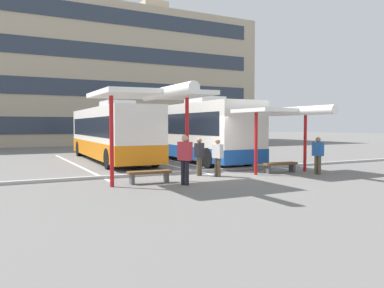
{
  "coord_description": "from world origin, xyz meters",
  "views": [
    {
      "loc": [
        -8.21,
        -13.96,
        2.1
      ],
      "look_at": [
        0.58,
        3.0,
        1.17
      ],
      "focal_mm": 35.98,
      "sensor_mm": 36.0,
      "label": 1
    }
  ],
  "objects_px": {
    "waiting_shelter_0": "(154,96)",
    "waiting_passenger_0": "(318,153)",
    "bench_1": "(280,165)",
    "waiting_shelter_1": "(286,113)",
    "waiting_passenger_2": "(199,154)",
    "coach_bus_1": "(194,132)",
    "waiting_passenger_3": "(218,155)",
    "coach_bus_0": "(111,134)",
    "bench_0": "(149,174)",
    "waiting_passenger_1": "(185,156)"
  },
  "relations": [
    {
      "from": "waiting_shelter_0",
      "to": "waiting_passenger_0",
      "type": "bearing_deg",
      "value": -3.69
    },
    {
      "from": "bench_1",
      "to": "waiting_passenger_0",
      "type": "xyz_separation_m",
      "value": [
        1.06,
        -1.18,
        0.58
      ]
    },
    {
      "from": "waiting_shelter_1",
      "to": "waiting_passenger_0",
      "type": "relative_size",
      "value": 2.62
    },
    {
      "from": "waiting_passenger_2",
      "to": "waiting_passenger_0",
      "type": "bearing_deg",
      "value": -22.86
    },
    {
      "from": "coach_bus_1",
      "to": "waiting_passenger_2",
      "type": "distance_m",
      "value": 6.81
    },
    {
      "from": "coach_bus_1",
      "to": "waiting_passenger_3",
      "type": "relative_size",
      "value": 7.24
    },
    {
      "from": "waiting_shelter_0",
      "to": "bench_1",
      "type": "relative_size",
      "value": 2.93
    },
    {
      "from": "coach_bus_0",
      "to": "bench_0",
      "type": "bearing_deg",
      "value": -97.23
    },
    {
      "from": "coach_bus_0",
      "to": "waiting_shelter_1",
      "type": "bearing_deg",
      "value": -61.76
    },
    {
      "from": "coach_bus_1",
      "to": "waiting_shelter_1",
      "type": "relative_size",
      "value": 2.66
    },
    {
      "from": "waiting_shelter_1",
      "to": "waiting_passenger_2",
      "type": "xyz_separation_m",
      "value": [
        -3.63,
        1.14,
        -1.75
      ]
    },
    {
      "from": "coach_bus_0",
      "to": "waiting_shelter_1",
      "type": "xyz_separation_m",
      "value": [
        5.07,
        -9.45,
        1.08
      ]
    },
    {
      "from": "bench_1",
      "to": "waiting_passenger_1",
      "type": "bearing_deg",
      "value": -167.07
    },
    {
      "from": "coach_bus_1",
      "to": "waiting_passenger_3",
      "type": "xyz_separation_m",
      "value": [
        -2.42,
        -6.75,
        -0.83
      ]
    },
    {
      "from": "waiting_shelter_0",
      "to": "waiting_passenger_0",
      "type": "xyz_separation_m",
      "value": [
        7.32,
        -0.47,
        -2.2
      ]
    },
    {
      "from": "coach_bus_0",
      "to": "waiting_passenger_1",
      "type": "xyz_separation_m",
      "value": [
        -0.23,
        -10.33,
        -0.53
      ]
    },
    {
      "from": "coach_bus_0",
      "to": "waiting_passenger_3",
      "type": "bearing_deg",
      "value": -77.79
    },
    {
      "from": "waiting_passenger_2",
      "to": "waiting_passenger_3",
      "type": "bearing_deg",
      "value": -52.69
    },
    {
      "from": "coach_bus_0",
      "to": "waiting_passenger_3",
      "type": "xyz_separation_m",
      "value": [
        1.94,
        -8.96,
        -0.69
      ]
    },
    {
      "from": "coach_bus_0",
      "to": "waiting_passenger_3",
      "type": "distance_m",
      "value": 9.19
    },
    {
      "from": "bench_0",
      "to": "waiting_passenger_2",
      "type": "xyz_separation_m",
      "value": [
        2.63,
        1.04,
        0.56
      ]
    },
    {
      "from": "coach_bus_1",
      "to": "waiting_passenger_3",
      "type": "bearing_deg",
      "value": -109.71
    },
    {
      "from": "waiting_passenger_0",
      "to": "waiting_shelter_1",
      "type": "bearing_deg",
      "value": 141.66
    },
    {
      "from": "waiting_shelter_1",
      "to": "waiting_passenger_2",
      "type": "bearing_deg",
      "value": 162.6
    },
    {
      "from": "waiting_passenger_0",
      "to": "bench_0",
      "type": "bearing_deg",
      "value": 172.65
    },
    {
      "from": "coach_bus_0",
      "to": "coach_bus_1",
      "type": "height_order",
      "value": "coach_bus_1"
    },
    {
      "from": "coach_bus_0",
      "to": "coach_bus_1",
      "type": "bearing_deg",
      "value": -26.9
    },
    {
      "from": "bench_0",
      "to": "waiting_passenger_1",
      "type": "xyz_separation_m",
      "value": [
        0.96,
        -0.98,
        0.7
      ]
    },
    {
      "from": "bench_1",
      "to": "waiting_passenger_1",
      "type": "xyz_separation_m",
      "value": [
        -5.3,
        -1.22,
        0.69
      ]
    },
    {
      "from": "waiting_passenger_3",
      "to": "waiting_passenger_2",
      "type": "bearing_deg",
      "value": 127.31
    },
    {
      "from": "waiting_passenger_0",
      "to": "waiting_passenger_1",
      "type": "xyz_separation_m",
      "value": [
        -6.37,
        -0.04,
        0.12
      ]
    },
    {
      "from": "bench_0",
      "to": "coach_bus_0",
      "type": "bearing_deg",
      "value": 82.77
    },
    {
      "from": "waiting_shelter_0",
      "to": "coach_bus_1",
      "type": "bearing_deg",
      "value": 53.93
    },
    {
      "from": "coach_bus_1",
      "to": "bench_1",
      "type": "bearing_deg",
      "value": -84.06
    },
    {
      "from": "waiting_shelter_0",
      "to": "waiting_passenger_3",
      "type": "xyz_separation_m",
      "value": [
        3.12,
        0.86,
        -2.24
      ]
    },
    {
      "from": "bench_0",
      "to": "bench_1",
      "type": "xyz_separation_m",
      "value": [
        6.26,
        0.23,
        0.0
      ]
    },
    {
      "from": "waiting_passenger_1",
      "to": "waiting_shelter_1",
      "type": "bearing_deg",
      "value": 9.45
    },
    {
      "from": "coach_bus_1",
      "to": "waiting_shelter_0",
      "type": "bearing_deg",
      "value": -126.07
    },
    {
      "from": "waiting_passenger_0",
      "to": "bench_1",
      "type": "bearing_deg",
      "value": 132.14
    },
    {
      "from": "waiting_shelter_1",
      "to": "waiting_passenger_1",
      "type": "bearing_deg",
      "value": -170.55
    },
    {
      "from": "waiting_shelter_0",
      "to": "bench_0",
      "type": "distance_m",
      "value": 2.82
    },
    {
      "from": "coach_bus_0",
      "to": "waiting_passenger_1",
      "type": "height_order",
      "value": "coach_bus_0"
    },
    {
      "from": "waiting_shelter_0",
      "to": "waiting_passenger_2",
      "type": "distance_m",
      "value": 3.75
    },
    {
      "from": "coach_bus_0",
      "to": "waiting_shelter_0",
      "type": "xyz_separation_m",
      "value": [
        -1.18,
        -9.82,
        1.55
      ]
    },
    {
      "from": "waiting_passenger_1",
      "to": "waiting_passenger_2",
      "type": "distance_m",
      "value": 2.63
    },
    {
      "from": "waiting_passenger_1",
      "to": "waiting_passenger_3",
      "type": "xyz_separation_m",
      "value": [
        2.17,
        1.37,
        -0.16
      ]
    },
    {
      "from": "bench_0",
      "to": "bench_1",
      "type": "height_order",
      "value": "same"
    },
    {
      "from": "waiting_passenger_2",
      "to": "waiting_passenger_3",
      "type": "xyz_separation_m",
      "value": [
        0.5,
        -0.65,
        -0.03
      ]
    },
    {
      "from": "bench_1",
      "to": "waiting_passenger_2",
      "type": "height_order",
      "value": "waiting_passenger_2"
    },
    {
      "from": "waiting_passenger_2",
      "to": "bench_0",
      "type": "bearing_deg",
      "value": -158.47
    }
  ]
}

